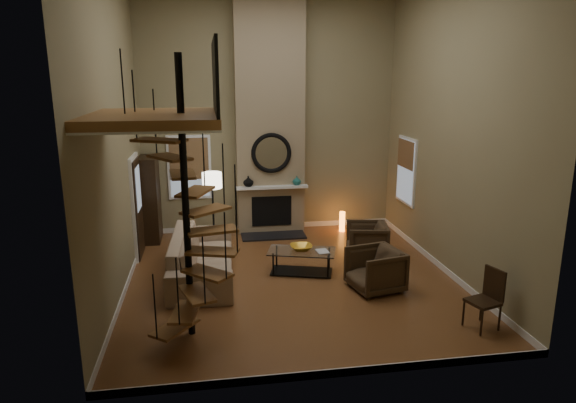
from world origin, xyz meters
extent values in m
cube|color=brown|center=(0.00, 0.00, -0.01)|extent=(6.00, 6.50, 0.01)
cube|color=#8C815A|center=(0.00, 3.25, 2.75)|extent=(6.00, 0.02, 5.50)
cube|color=#8C815A|center=(0.00, -3.25, 2.75)|extent=(6.00, 0.02, 5.50)
cube|color=#8C815A|center=(-3.00, 0.00, 2.75)|extent=(0.02, 6.50, 5.50)
cube|color=#8C815A|center=(3.00, 0.00, 2.75)|extent=(0.02, 6.50, 5.50)
cube|color=white|center=(0.00, 3.24, 0.06)|extent=(6.00, 0.02, 0.12)
cube|color=white|center=(0.00, -3.24, 0.06)|extent=(6.00, 0.02, 0.12)
cube|color=white|center=(-2.99, 0.00, 0.06)|extent=(0.02, 6.50, 0.12)
cube|color=white|center=(2.99, 0.00, 0.06)|extent=(0.02, 6.50, 0.12)
cube|color=#927E5F|center=(0.00, 3.06, 2.75)|extent=(1.60, 0.38, 5.50)
cube|color=black|center=(0.00, 2.57, 0.02)|extent=(1.50, 0.60, 0.04)
cube|color=black|center=(0.00, 2.86, 0.55)|extent=(0.95, 0.02, 0.72)
cube|color=white|center=(0.00, 2.78, 1.15)|extent=(1.70, 0.18, 0.06)
torus|color=black|center=(0.00, 2.84, 1.95)|extent=(0.94, 0.10, 0.94)
cylinder|color=white|center=(0.00, 2.85, 1.95)|extent=(0.80, 0.01, 0.80)
imported|color=black|center=(-0.55, 2.82, 1.30)|extent=(0.24, 0.24, 0.25)
imported|color=#1C625C|center=(0.60, 2.82, 1.28)|extent=(0.20, 0.20, 0.21)
cube|color=white|center=(-1.90, 3.23, 1.60)|extent=(1.02, 0.04, 1.52)
cube|color=#8C9EB2|center=(-1.90, 3.21, 1.60)|extent=(0.90, 0.01, 1.40)
cube|color=olive|center=(-1.90, 3.19, 1.81)|extent=(0.90, 0.01, 0.98)
cube|color=white|center=(2.98, 2.00, 1.60)|extent=(0.04, 1.02, 1.52)
cube|color=#8C9EB2|center=(2.96, 2.00, 1.60)|extent=(0.01, 0.90, 1.40)
cube|color=olive|center=(2.94, 2.00, 1.98)|extent=(0.01, 0.90, 0.63)
cube|color=white|center=(-2.97, 1.80, 1.05)|extent=(0.06, 1.05, 2.16)
cube|color=black|center=(-2.94, 1.80, 1.02)|extent=(0.05, 0.90, 2.05)
cube|color=#8C9EB2|center=(-2.90, 1.80, 1.45)|extent=(0.01, 0.60, 0.90)
cube|color=#936030|center=(-2.15, -1.80, 3.18)|extent=(1.70, 2.20, 0.12)
cube|color=white|center=(-2.15, -1.80, 3.10)|extent=(1.70, 2.20, 0.03)
cube|color=black|center=(-1.33, -1.80, 3.71)|extent=(0.04, 2.20, 0.94)
cylinder|color=black|center=(-1.80, -1.80, 2.01)|extent=(0.10, 0.10, 4.02)
cube|color=#936030|center=(-2.02, -2.08, 0.26)|extent=(0.71, 0.78, 0.04)
cylinder|color=black|center=(-2.24, -2.37, 0.73)|extent=(0.02, 0.02, 0.94)
cube|color=#936030|center=(-1.86, -2.15, 0.52)|extent=(0.46, 0.77, 0.04)
cylinder|color=black|center=(-1.93, -2.51, 0.99)|extent=(0.02, 0.02, 0.94)
cube|color=#936030|center=(-1.69, -2.14, 0.78)|extent=(0.55, 0.79, 0.04)
cylinder|color=black|center=(-1.58, -2.48, 1.25)|extent=(0.02, 0.02, 0.94)
cube|color=#936030|center=(-1.54, -2.05, 1.04)|extent=(0.75, 0.74, 0.04)
cylinder|color=black|center=(-1.28, -2.30, 1.51)|extent=(0.02, 0.02, 0.94)
cube|color=#936030|center=(-1.45, -1.90, 1.30)|extent=(0.79, 0.53, 0.04)
cylinder|color=black|center=(-1.11, -2.00, 1.77)|extent=(0.02, 0.02, 0.94)
cube|color=#936030|center=(-1.45, -1.73, 1.56)|extent=(0.77, 0.48, 0.04)
cylinder|color=black|center=(-1.10, -1.65, 2.03)|extent=(0.02, 0.02, 0.94)
cube|color=#936030|center=(-1.52, -1.57, 1.82)|extent=(0.77, 0.72, 0.04)
cylinder|color=black|center=(-1.25, -1.34, 2.29)|extent=(0.02, 0.02, 0.94)
cube|color=#936030|center=(-1.67, -1.47, 2.08)|extent=(0.58, 0.79, 0.04)
cylinder|color=black|center=(-1.53, -1.13, 2.55)|extent=(0.02, 0.02, 0.94)
cube|color=#936030|center=(-1.84, -1.44, 2.34)|extent=(0.41, 0.75, 0.04)
cylinder|color=black|center=(-1.88, -1.08, 2.81)|extent=(0.02, 0.02, 0.94)
cube|color=#936030|center=(-2.00, -1.50, 2.60)|extent=(0.68, 0.79, 0.04)
cylinder|color=black|center=(-2.20, -1.20, 3.07)|extent=(0.02, 0.02, 0.94)
cube|color=#936030|center=(-2.12, -1.63, 2.86)|extent=(0.80, 0.64, 0.04)
cylinder|color=black|center=(-2.44, -1.46, 3.33)|extent=(0.02, 0.02, 0.94)
cube|color=#936030|center=(-2.16, -1.80, 3.12)|extent=(0.72, 0.34, 0.04)
cylinder|color=black|center=(-2.52, -1.80, 3.59)|extent=(0.02, 0.02, 0.94)
cube|color=black|center=(-2.81, 2.79, 0.95)|extent=(0.42, 0.89, 1.98)
imported|color=tan|center=(-1.65, 0.46, 0.40)|extent=(1.23, 2.91, 0.84)
imported|color=#402F1D|center=(1.83, 0.90, 0.35)|extent=(0.97, 0.96, 0.76)
imported|color=#402F1D|center=(1.47, -0.67, 0.35)|extent=(1.02, 1.01, 0.79)
cube|color=silver|center=(0.24, 0.26, 0.44)|extent=(1.40, 0.97, 0.02)
cube|color=black|center=(0.24, 0.26, 0.03)|extent=(1.27, 0.84, 0.02)
cylinder|color=black|center=(-0.32, 0.20, 0.22)|extent=(0.04, 0.04, 0.47)
cylinder|color=black|center=(0.68, -0.09, 0.22)|extent=(0.04, 0.04, 0.47)
cylinder|color=black|center=(-0.19, 0.62, 0.22)|extent=(0.04, 0.04, 0.47)
cylinder|color=black|center=(0.80, 0.33, 0.22)|extent=(0.04, 0.04, 0.47)
imported|color=gold|center=(0.24, 0.31, 0.50)|extent=(0.42, 0.42, 0.10)
imported|color=gray|center=(0.59, 0.11, 0.46)|extent=(0.24, 0.31, 0.03)
cylinder|color=black|center=(-1.39, 1.88, 0.01)|extent=(0.37, 0.37, 0.03)
cylinder|color=black|center=(-1.39, 1.88, 0.80)|extent=(0.04, 0.04, 1.61)
cylinder|color=#F2E5C6|center=(-1.39, 1.88, 1.55)|extent=(0.42, 0.42, 0.33)
cylinder|color=orange|center=(1.71, 2.72, 0.25)|extent=(0.14, 0.14, 0.49)
cube|color=black|center=(2.50, -2.36, 0.44)|extent=(0.50, 0.50, 0.05)
cube|color=black|center=(2.70, -2.30, 0.70)|extent=(0.14, 0.38, 0.48)
cylinder|color=black|center=(2.38, -2.58, 0.21)|extent=(0.04, 0.04, 0.39)
cylinder|color=black|center=(2.73, -2.48, 0.21)|extent=(0.04, 0.04, 0.39)
cylinder|color=black|center=(2.28, -2.24, 0.21)|extent=(0.04, 0.04, 0.39)
cylinder|color=black|center=(2.63, -2.13, 0.21)|extent=(0.04, 0.04, 0.39)
camera|label=1|loc=(-1.48, -8.81, 3.76)|focal=31.78mm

